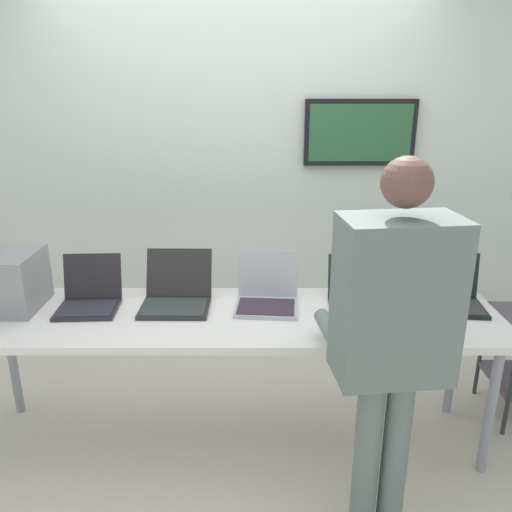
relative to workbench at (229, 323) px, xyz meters
The scene contains 12 objects.
ground 0.73m from the workbench, ahead, with size 8.00×8.00×0.04m, color beige.
back_wall 1.26m from the workbench, 89.29° to the left, with size 8.00×0.11×2.55m.
workbench is the anchor object (origin of this frame).
equipment_box 1.19m from the workbench, behind, with size 0.35×0.36×0.30m.
laptop_station_0 0.76m from the workbench, behind, with size 0.32×0.33×0.26m.
laptop_station_1 0.33m from the workbench, 156.58° to the left, with size 0.36×0.38×0.26m.
laptop_station_2 0.25m from the workbench, 31.05° to the left, with size 0.35×0.34×0.27m.
laptop_station_3 0.71m from the workbench, ahead, with size 0.34×0.32×0.25m.
laptop_station_4 1.16m from the workbench, ahead, with size 0.39×0.32×0.26m.
person 0.95m from the workbench, 43.26° to the right, with size 0.49×0.63×1.66m.
coffee_mug 0.77m from the workbench, 19.06° to the right, with size 0.07×0.07×0.09m.
paper_sheet 0.91m from the workbench, 10.74° to the right, with size 0.29×0.35×0.00m.
Camera 1 is at (0.14, -2.40, 1.90)m, focal length 36.11 mm.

